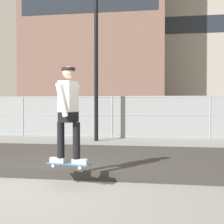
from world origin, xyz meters
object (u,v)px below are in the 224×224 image
skateboard (69,164)px  street_lamp (96,43)px  parked_car_mid (138,117)px  skater (68,109)px  parked_car_near (29,116)px

skateboard → street_lamp: bearing=97.8°
skateboard → street_lamp: (-0.95, 6.92, 3.54)m
street_lamp → parked_car_mid: 5.06m
street_lamp → skater: bearing=-82.2°
skater → parked_car_near: (-5.64, 10.95, -0.56)m
parked_car_near → parked_car_mid: bearing=-2.9°
skater → parked_car_mid: 10.66m
skateboard → street_lamp: street_lamp is taller
skateboard → parked_car_mid: parked_car_mid is taller
parked_car_near → parked_car_mid: (6.13, -0.31, 0.00)m
skater → street_lamp: 7.44m
skater → street_lamp: (-0.95, 6.92, 2.55)m
street_lamp → parked_car_near: (-4.69, 4.03, -3.11)m
skateboard → parked_car_mid: size_ratio=0.19×
skateboard → parked_car_near: size_ratio=0.18×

